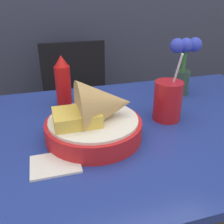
# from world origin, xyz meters

# --- Properties ---
(dining_table) EXTENTS (1.30, 0.78, 0.77)m
(dining_table) POSITION_xyz_m (0.00, 0.00, 0.67)
(dining_table) COLOR #233893
(dining_table) RESTS_ON ground_plane
(chair_far_window) EXTENTS (0.40, 0.40, 0.89)m
(chair_far_window) POSITION_xyz_m (-0.06, 0.78, 0.53)
(chair_far_window) COLOR black
(chair_far_window) RESTS_ON ground_plane
(food_basket) EXTENTS (0.28, 0.28, 0.18)m
(food_basket) POSITION_xyz_m (-0.12, -0.04, 0.84)
(food_basket) COLOR red
(food_basket) RESTS_ON dining_table
(ketchup_bottle) EXTENTS (0.06, 0.06, 0.19)m
(ketchup_bottle) POSITION_xyz_m (-0.18, 0.22, 0.87)
(ketchup_bottle) COLOR red
(ketchup_bottle) RESTS_ON dining_table
(drink_cup) EXTENTS (0.09, 0.09, 0.23)m
(drink_cup) POSITION_xyz_m (0.13, 0.01, 0.84)
(drink_cup) COLOR red
(drink_cup) RESTS_ON dining_table
(flower_vase) EXTENTS (0.13, 0.06, 0.23)m
(flower_vase) POSITION_xyz_m (0.30, 0.20, 0.91)
(flower_vase) COLOR #2D4738
(flower_vase) RESTS_ON dining_table
(napkin) EXTENTS (0.12, 0.10, 0.01)m
(napkin) POSITION_xyz_m (-0.25, -0.15, 0.78)
(napkin) COLOR white
(napkin) RESTS_ON dining_table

